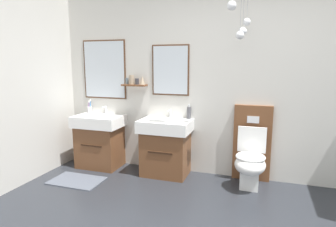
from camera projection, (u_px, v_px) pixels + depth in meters
The scene contains 10 objects.
wall_back at pixel (244, 81), 3.78m from camera, with size 5.50×0.58×2.59m.
bath_mat at pixel (77, 181), 3.81m from camera, with size 0.68×0.44×0.01m, color #474C56.
vanity_sink_left at pixel (100, 140), 4.31m from camera, with size 0.69×0.51×0.77m.
tap_on_left_sink at pixel (105, 109), 4.41m from camera, with size 0.03×0.13×0.11m.
vanity_sink_right at pixel (166, 146), 3.99m from camera, with size 0.69×0.51×0.77m.
tap_on_right_sink at pixel (170, 113), 4.08m from camera, with size 0.03×0.13×0.11m.
toilet at pixel (251, 156), 3.65m from camera, with size 0.48×0.62×1.00m.
toothbrush_cup at pixel (90, 109), 4.48m from camera, with size 0.07×0.07×0.21m.
soap_dispenser at pixel (189, 113), 3.99m from camera, with size 0.06×0.06×0.20m.
folded_hand_towel at pixel (159, 120), 3.79m from camera, with size 0.22×0.16×0.04m, color white.
Camera 1 is at (0.23, -1.97, 1.55)m, focal length 30.98 mm.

